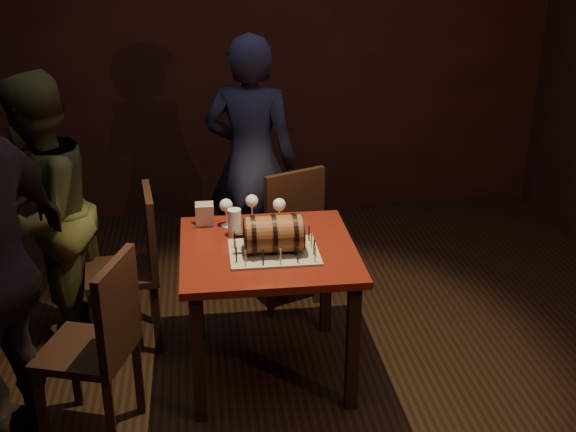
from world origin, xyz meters
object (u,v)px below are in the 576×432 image
at_px(chair_left_front, 101,339).
at_px(person_left_rear, 41,215).
at_px(barrel_cake, 274,234).
at_px(chair_left_rear, 135,260).
at_px(pint_of_ale, 235,223).
at_px(wine_glass_mid, 252,202).
at_px(person_back, 251,162).
at_px(wine_glass_left, 226,206).
at_px(pub_table, 268,266).
at_px(chair_back, 287,229).
at_px(wine_glass_right, 279,206).

height_order(chair_left_front, person_left_rear, person_left_rear).
xyz_separation_m(barrel_cake, chair_left_rear, (-0.74, 0.48, -0.33)).
bearing_deg(chair_left_rear, pint_of_ale, -23.32).
xyz_separation_m(wine_glass_mid, person_back, (0.06, 0.78, -0.03)).
bearing_deg(wine_glass_left, chair_left_front, -131.00).
bearing_deg(pint_of_ale, person_left_rear, 163.34).
height_order(pint_of_ale, person_back, person_back).
distance_m(pub_table, person_back, 1.14).
bearing_deg(pub_table, barrel_cake, -74.03).
bearing_deg(pint_of_ale, chair_back, 58.52).
bearing_deg(person_left_rear, pint_of_ale, 89.77).
bearing_deg(chair_back, pub_table, -104.40).
distance_m(wine_glass_mid, person_back, 0.78).
distance_m(wine_glass_left, wine_glass_mid, 0.15).
bearing_deg(wine_glass_left, pub_table, -56.09).
xyz_separation_m(wine_glass_left, chair_back, (0.39, 0.44, -0.35)).
bearing_deg(chair_left_front, chair_left_rear, 83.29).
distance_m(chair_left_rear, person_left_rear, 0.57).
xyz_separation_m(pub_table, chair_back, (0.19, 0.73, -0.12)).
distance_m(barrel_cake, wine_glass_right, 0.35).
height_order(chair_back, chair_left_rear, same).
distance_m(wine_glass_right, person_back, 0.86).
bearing_deg(person_left_rear, wine_glass_left, 96.13).
xyz_separation_m(wine_glass_left, wine_glass_mid, (0.14, 0.05, -0.00)).
distance_m(barrel_cake, pint_of_ale, 0.30).
relative_size(wine_glass_mid, wine_glass_right, 1.00).
height_order(barrel_cake, person_back, person_back).
relative_size(barrel_cake, chair_back, 0.37).
distance_m(wine_glass_mid, person_left_rear, 1.17).
bearing_deg(person_left_rear, pub_table, 84.93).
relative_size(wine_glass_mid, pint_of_ale, 1.07).
height_order(wine_glass_mid, chair_back, chair_back).
relative_size(barrel_cake, chair_left_front, 0.37).
bearing_deg(wine_glass_left, wine_glass_right, -5.74).
xyz_separation_m(pint_of_ale, person_left_rear, (-1.06, 0.32, -0.03)).
height_order(wine_glass_left, wine_glass_mid, same).
distance_m(pint_of_ale, person_back, 0.97).
bearing_deg(wine_glass_mid, chair_left_front, -135.16).
relative_size(pint_of_ale, chair_left_rear, 0.16).
distance_m(pint_of_ale, chair_left_front, 0.93).
height_order(chair_back, chair_left_front, same).
relative_size(pub_table, pint_of_ale, 6.00).
bearing_deg(barrel_cake, chair_left_rear, 146.96).
distance_m(pub_table, wine_glass_right, 0.36).
height_order(wine_glass_left, person_back, person_back).
distance_m(wine_glass_left, person_left_rear, 1.04).
bearing_deg(chair_left_rear, person_left_rear, 171.48).
bearing_deg(barrel_cake, chair_left_front, -157.89).
bearing_deg(pint_of_ale, wine_glass_mid, 59.12).
bearing_deg(wine_glass_right, wine_glass_mid, 152.34).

